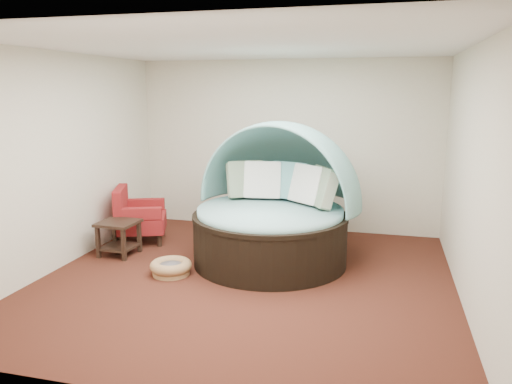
% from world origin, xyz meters
% --- Properties ---
extents(floor, '(5.00, 5.00, 0.00)m').
position_xyz_m(floor, '(0.00, 0.00, 0.00)').
color(floor, '#472114').
rests_on(floor, ground).
extents(wall_back, '(5.00, 0.00, 5.00)m').
position_xyz_m(wall_back, '(0.00, 2.50, 1.40)').
color(wall_back, beige).
rests_on(wall_back, floor).
extents(wall_front, '(5.00, 0.00, 5.00)m').
position_xyz_m(wall_front, '(0.00, -2.50, 1.40)').
color(wall_front, beige).
rests_on(wall_front, floor).
extents(wall_left, '(0.00, 5.00, 5.00)m').
position_xyz_m(wall_left, '(-2.50, 0.00, 1.40)').
color(wall_left, beige).
rests_on(wall_left, floor).
extents(wall_right, '(0.00, 5.00, 5.00)m').
position_xyz_m(wall_right, '(2.50, 0.00, 1.40)').
color(wall_right, beige).
rests_on(wall_right, floor).
extents(ceiling, '(5.00, 5.00, 0.00)m').
position_xyz_m(ceiling, '(0.00, 0.00, 2.80)').
color(ceiling, white).
rests_on(ceiling, wall_back).
extents(canopy_daybed, '(2.60, 2.54, 1.91)m').
position_xyz_m(canopy_daybed, '(0.18, 0.83, 0.89)').
color(canopy_daybed, black).
rests_on(canopy_daybed, floor).
extents(pet_basket, '(0.56, 0.56, 0.19)m').
position_xyz_m(pet_basket, '(-0.97, -0.06, 0.10)').
color(pet_basket, olive).
rests_on(pet_basket, floor).
extents(red_armchair, '(0.95, 0.95, 0.86)m').
position_xyz_m(red_armchair, '(-2.05, 1.13, 0.40)').
color(red_armchair, black).
rests_on(red_armchair, floor).
extents(side_table, '(0.54, 0.54, 0.49)m').
position_xyz_m(side_table, '(-2.00, 0.47, 0.32)').
color(side_table, black).
rests_on(side_table, floor).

